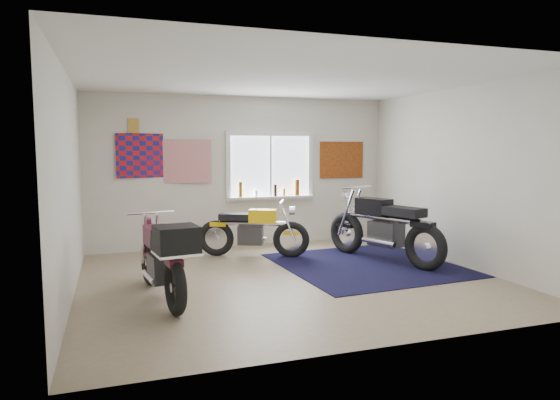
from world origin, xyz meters
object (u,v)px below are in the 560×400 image
object	(u,v)px
maroon_tourer	(164,258)
navy_rug	(367,265)
black_chrome_bike	(384,229)
yellow_triumph	(253,232)

from	to	relation	value
maroon_tourer	navy_rug	bearing A→B (deg)	-82.09
navy_rug	maroon_tourer	size ratio (longest dim) A/B	1.33
maroon_tourer	black_chrome_bike	bearing A→B (deg)	-81.20
black_chrome_bike	yellow_triumph	bearing A→B (deg)	41.23
navy_rug	maroon_tourer	xyz separation A→B (m)	(-3.11, -0.87, 0.51)
black_chrome_bike	maroon_tourer	world-z (taller)	black_chrome_bike
yellow_triumph	maroon_tourer	world-z (taller)	maroon_tourer
yellow_triumph	maroon_tourer	xyz separation A→B (m)	(-1.62, -2.02, 0.11)
navy_rug	maroon_tourer	world-z (taller)	maroon_tourer
yellow_triumph	black_chrome_bike	bearing A→B (deg)	-3.89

